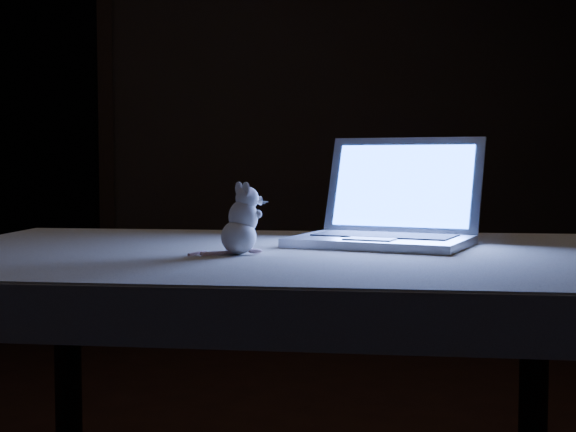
{
  "coord_description": "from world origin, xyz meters",
  "views": [
    {
      "loc": [
        -0.48,
        -2.16,
        0.95
      ],
      "look_at": [
        -0.14,
        -0.39,
        0.83
      ],
      "focal_mm": 52.0,
      "sensor_mm": 36.0,
      "label": 1
    }
  ],
  "objects": [
    {
      "name": "back_wall",
      "position": [
        0.0,
        2.5,
        1.3
      ],
      "size": [
        4.5,
        0.04,
        2.6
      ],
      "primitive_type": "cube",
      "color": "black",
      "rests_on": "ground"
    },
    {
      "name": "doorway",
      "position": [
        -1.1,
        2.5,
        1.06
      ],
      "size": [
        1.06,
        0.36,
        2.13
      ],
      "primitive_type": null,
      "color": "black",
      "rests_on": "back_wall"
    },
    {
      "name": "table",
      "position": [
        -0.19,
        -0.43,
        0.38
      ],
      "size": [
        1.61,
        1.29,
        0.75
      ],
      "primitive_type": null,
      "rotation": [
        0.0,
        0.0,
        -0.32
      ],
      "color": "black",
      "rests_on": "floor"
    },
    {
      "name": "tablecloth",
      "position": [
        -0.2,
        -0.46,
        0.71
      ],
      "size": [
        1.77,
        1.5,
        0.09
      ],
      "primitive_type": null,
      "rotation": [
        0.0,
        0.0,
        -0.4
      ],
      "color": "beige",
      "rests_on": "table"
    },
    {
      "name": "laptop",
      "position": [
        0.07,
        -0.38,
        0.89
      ],
      "size": [
        0.5,
        0.49,
        0.26
      ],
      "primitive_type": null,
      "rotation": [
        0.0,
        0.0,
        -0.61
      ],
      "color": "#B8B8BD",
      "rests_on": "tablecloth"
    },
    {
      "name": "plush_mouse",
      "position": [
        -0.27,
        -0.49,
        0.83
      ],
      "size": [
        0.15,
        0.15,
        0.15
      ],
      "primitive_type": null,
      "rotation": [
        0.0,
        0.0,
        -0.62
      ],
      "color": "white",
      "rests_on": "tablecloth"
    }
  ]
}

